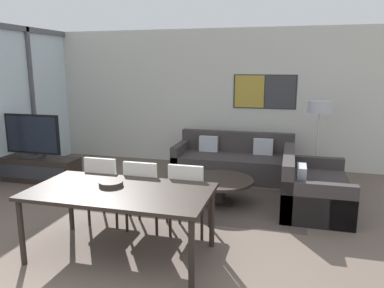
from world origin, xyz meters
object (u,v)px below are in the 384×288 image
(dining_chair_left, at_px, (106,186))
(dining_chair_right, at_px, (188,195))
(fruit_bowl, at_px, (111,183))
(television, at_px, (32,136))
(floor_lamp, at_px, (319,112))
(tv_console, at_px, (35,169))
(coffee_table, at_px, (219,185))
(sofa_side, at_px, (309,190))
(dining_chair_centre, at_px, (144,191))
(sofa_main, at_px, (234,162))
(dining_table, at_px, (120,195))

(dining_chair_left, height_order, dining_chair_right, same)
(dining_chair_left, height_order, fruit_bowl, dining_chair_left)
(television, bearing_deg, floor_lamp, 14.81)
(fruit_bowl, bearing_deg, television, 141.90)
(tv_console, height_order, coffee_table, tv_console)
(television, distance_m, dining_chair_right, 3.59)
(sofa_side, bearing_deg, dining_chair_left, 116.24)
(coffee_table, distance_m, floor_lamp, 2.36)
(dining_chair_left, distance_m, dining_chair_right, 1.14)
(sofa_side, height_order, dining_chair_centre, dining_chair_centre)
(sofa_side, xyz_separation_m, dining_chair_right, (-1.48, -1.34, 0.25))
(tv_console, distance_m, sofa_main, 3.67)
(sofa_main, bearing_deg, tv_console, -160.30)
(dining_chair_left, bearing_deg, sofa_main, 63.33)
(fruit_bowl, bearing_deg, floor_lamp, 54.55)
(television, distance_m, sofa_side, 4.80)
(sofa_main, xyz_separation_m, dining_table, (-0.73, -3.35, 0.43))
(sofa_side, height_order, fruit_bowl, fruit_bowl)
(tv_console, bearing_deg, dining_chair_centre, -27.71)
(television, bearing_deg, sofa_side, -0.87)
(floor_lamp, bearing_deg, fruit_bowl, -125.45)
(television, xyz_separation_m, dining_chair_right, (3.29, -1.41, -0.31))
(television, relative_size, sofa_main, 0.50)
(sofa_side, height_order, floor_lamp, floor_lamp)
(sofa_main, relative_size, fruit_bowl, 8.10)
(sofa_main, height_order, sofa_side, same)
(television, height_order, coffee_table, television)
(dining_chair_left, height_order, floor_lamp, floor_lamp)
(television, bearing_deg, coffee_table, -4.23)
(sofa_side, height_order, dining_chair_left, dining_chair_left)
(coffee_table, height_order, dining_chair_left, dining_chair_left)
(dining_chair_right, bearing_deg, sofa_main, 86.49)
(sofa_side, relative_size, dining_chair_left, 1.71)
(television, xyz_separation_m, coffee_table, (3.45, -0.26, -0.54))
(dining_chair_centre, relative_size, fruit_bowl, 3.40)
(tv_console, relative_size, dining_chair_centre, 1.78)
(television, height_order, dining_table, television)
(sofa_main, distance_m, dining_chair_centre, 2.77)
(dining_table, relative_size, fruit_bowl, 7.25)
(sofa_main, xyz_separation_m, dining_chair_centre, (-0.73, -2.66, 0.25))
(tv_console, distance_m, coffee_table, 3.46)
(floor_lamp, bearing_deg, sofa_main, -177.42)
(dining_chair_left, bearing_deg, tv_console, 147.60)
(television, xyz_separation_m, sofa_side, (4.77, -0.07, -0.56))
(dining_chair_left, xyz_separation_m, floor_lamp, (2.78, 2.67, 0.75))
(television, height_order, floor_lamp, floor_lamp)
(dining_chair_left, height_order, dining_chair_centre, same)
(sofa_main, height_order, floor_lamp, floor_lamp)
(tv_console, distance_m, dining_chair_right, 3.59)
(sofa_main, relative_size, dining_chair_left, 2.38)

